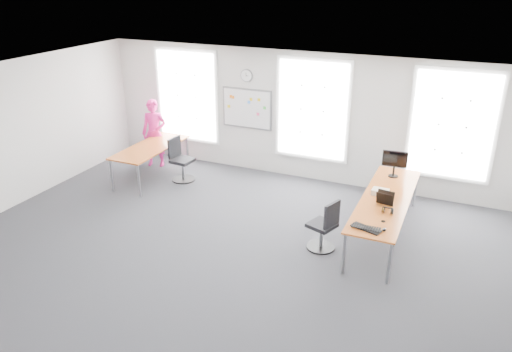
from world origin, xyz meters
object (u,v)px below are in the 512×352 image
at_px(chair_left, 180,162).
at_px(person, 154,133).
at_px(keyboard, 366,228).
at_px(headphones, 387,210).
at_px(chair_right, 324,228).
at_px(desk_right, 386,201).
at_px(desk_left, 151,149).
at_px(monitor, 395,161).

distance_m(chair_left, person, 1.28).
distance_m(keyboard, headphones, 0.75).
bearing_deg(chair_right, keyboard, 83.88).
bearing_deg(desk_right, desk_left, 173.76).
distance_m(desk_left, keyboard, 5.86).
height_order(desk_right, keyboard, keyboard).
bearing_deg(desk_right, headphones, -78.41).
bearing_deg(chair_left, person, 67.30).
height_order(chair_left, monitor, monitor).
distance_m(chair_right, headphones, 1.13).
distance_m(person, keyboard, 6.48).
xyz_separation_m(desk_right, headphones, (0.12, -0.60, 0.10)).
xyz_separation_m(chair_right, monitor, (0.82, 2.02, 0.68)).
relative_size(person, headphones, 8.92).
distance_m(desk_left, chair_right, 4.99).
relative_size(chair_left, keyboard, 2.10).
xyz_separation_m(keyboard, monitor, (0.03, 2.40, 0.32)).
distance_m(chair_right, monitor, 2.28).
bearing_deg(person, desk_right, -29.95).
bearing_deg(chair_right, person, -94.17).
height_order(chair_right, headphones, chair_right).
relative_size(chair_left, headphones, 5.38).
distance_m(headphones, monitor, 1.72).
bearing_deg(chair_right, desk_left, -88.26).
relative_size(desk_left, headphones, 11.32).
xyz_separation_m(desk_left, chair_left, (0.70, 0.17, -0.27)).
xyz_separation_m(chair_left, monitor, (4.86, 0.31, 0.66)).
relative_size(keyboard, monitor, 0.89).
relative_size(desk_left, monitor, 3.94).
xyz_separation_m(desk_right, chair_right, (-0.88, -0.93, -0.30)).
bearing_deg(monitor, desk_right, -91.33).
xyz_separation_m(desk_right, chair_left, (-4.92, 0.78, -0.28)).
xyz_separation_m(chair_right, chair_left, (-4.03, 1.71, 0.03)).
height_order(chair_left, headphones, chair_left).
distance_m(desk_left, headphones, 5.87).
xyz_separation_m(chair_right, keyboard, (0.79, -0.39, 0.37)).
relative_size(desk_right, chair_left, 3.10).
relative_size(headphones, monitor, 0.35).
relative_size(chair_right, person, 0.57).
bearing_deg(keyboard, desk_right, 104.10).
xyz_separation_m(desk_right, person, (-6.00, 1.34, 0.13)).
height_order(desk_left, person, person).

